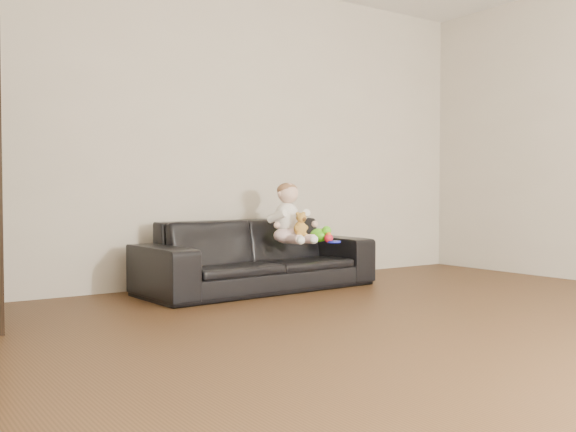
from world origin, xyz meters
TOP-DOWN VIEW (x-y plane):
  - floor at (0.00, 0.00)m, footprint 5.50×5.50m
  - wall_back at (0.00, 2.75)m, footprint 5.00×0.00m
  - sofa at (-0.12, 2.25)m, footprint 1.94×0.87m
  - baby at (0.11, 2.15)m, footprint 0.32×0.40m
  - teddy_bear at (0.12, 2.00)m, footprint 0.11×0.11m
  - toy_green at (0.41, 2.14)m, footprint 0.19×0.20m
  - toy_rattle at (0.42, 2.04)m, footprint 0.09×0.09m
  - toy_blue_disc at (0.46, 2.01)m, footprint 0.13×0.13m

SIDE VIEW (x-z plane):
  - floor at x=0.00m, z-range 0.00..0.00m
  - sofa at x=-0.12m, z-range 0.00..0.55m
  - toy_blue_disc at x=0.46m, z-range 0.36..0.38m
  - toy_rattle at x=0.42m, z-range 0.36..0.44m
  - toy_green at x=0.41m, z-range 0.36..0.48m
  - teddy_bear at x=0.12m, z-range 0.42..0.62m
  - baby at x=0.11m, z-range 0.34..0.82m
  - wall_back at x=0.00m, z-range -1.20..3.80m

